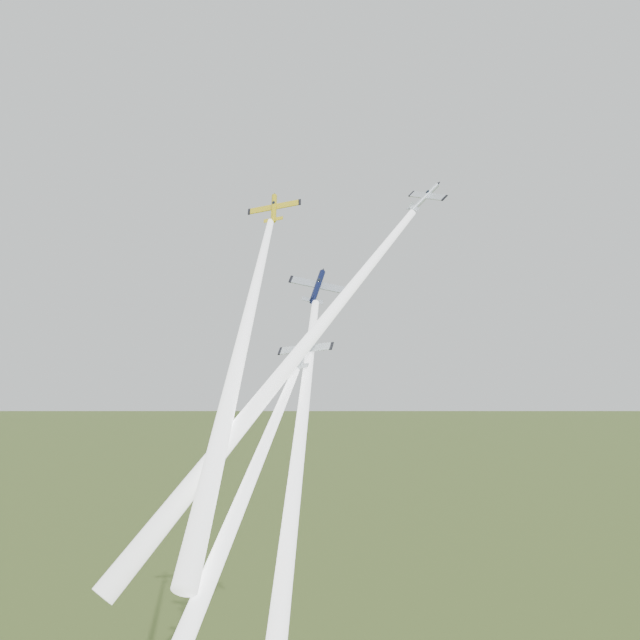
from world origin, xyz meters
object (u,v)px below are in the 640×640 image
(plane_yellow, at_px, (274,208))
(plane_navy, at_px, (317,287))
(plane_silver_right, at_px, (425,197))
(plane_silver_low, at_px, (304,351))

(plane_yellow, bearing_deg, plane_navy, -48.86)
(plane_silver_right, bearing_deg, plane_navy, -127.76)
(plane_yellow, relative_size, plane_silver_right, 1.19)
(plane_navy, xyz_separation_m, plane_silver_low, (3.23, -8.94, -8.60))
(plane_navy, bearing_deg, plane_silver_low, -93.96)
(plane_silver_low, bearing_deg, plane_navy, 103.96)
(plane_silver_right, bearing_deg, plane_silver_low, -97.52)
(plane_navy, bearing_deg, plane_silver_right, 4.75)
(plane_yellow, height_order, plane_silver_right, plane_yellow)
(plane_navy, relative_size, plane_silver_low, 1.09)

